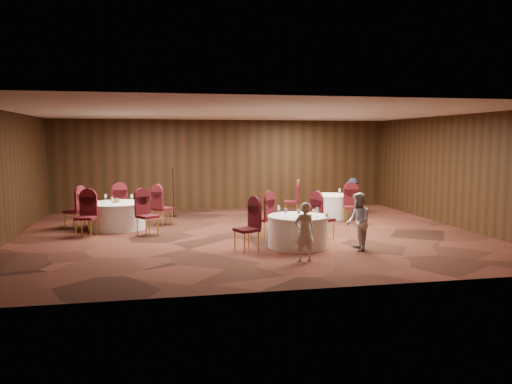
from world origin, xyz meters
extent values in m
plane|color=black|center=(0.00, 0.00, 0.00)|extent=(12.00, 12.00, 0.00)
plane|color=silver|center=(0.00, 0.00, 3.20)|extent=(12.00, 12.00, 0.00)
plane|color=black|center=(0.00, 5.00, 1.60)|extent=(12.00, 0.00, 12.00)
plane|color=black|center=(0.00, -5.00, 1.60)|extent=(12.00, 0.00, 12.00)
plane|color=black|center=(-6.00, 0.00, 1.60)|extent=(0.00, 10.00, 10.00)
plane|color=black|center=(6.00, 0.00, 1.60)|extent=(0.00, 10.00, 10.00)
cylinder|color=white|center=(0.80, -1.79, 0.36)|extent=(1.37, 1.37, 0.72)
cylinder|color=white|center=(0.80, -1.79, 0.72)|extent=(1.40, 1.40, 0.03)
cylinder|color=white|center=(-3.51, 1.52, 0.36)|extent=(1.57, 1.57, 0.72)
cylinder|color=white|center=(-3.51, 1.52, 0.72)|extent=(1.60, 1.60, 0.03)
cylinder|color=white|center=(3.09, 2.28, 0.36)|extent=(1.31, 1.31, 0.72)
cylinder|color=white|center=(3.09, 2.28, 0.72)|extent=(1.33, 1.33, 0.03)
cylinder|color=silver|center=(1.13, -1.47, 0.74)|extent=(0.06, 0.06, 0.01)
cylinder|color=silver|center=(1.13, -1.47, 0.80)|extent=(0.01, 0.01, 0.11)
cone|color=silver|center=(1.13, -1.47, 0.91)|extent=(0.08, 0.08, 0.10)
cylinder|color=silver|center=(0.69, -2.21, 0.74)|extent=(0.06, 0.06, 0.01)
cylinder|color=silver|center=(0.69, -2.21, 0.80)|extent=(0.01, 0.01, 0.11)
cone|color=silver|center=(0.69, -2.21, 0.91)|extent=(0.08, 0.08, 0.10)
cylinder|color=silver|center=(1.18, -2.03, 0.74)|extent=(0.06, 0.06, 0.01)
cylinder|color=silver|center=(1.18, -2.03, 0.80)|extent=(0.01, 0.01, 0.11)
cone|color=silver|center=(1.18, -2.03, 0.91)|extent=(0.08, 0.08, 0.10)
cylinder|color=silver|center=(0.40, -1.51, 0.74)|extent=(0.06, 0.06, 0.01)
cylinder|color=silver|center=(0.40, -1.51, 0.80)|extent=(0.01, 0.01, 0.11)
cone|color=silver|center=(0.40, -1.51, 0.91)|extent=(0.08, 0.08, 0.10)
cylinder|color=silver|center=(0.44, -2.02, 0.74)|extent=(0.06, 0.06, 0.01)
cylinder|color=silver|center=(0.44, -2.02, 0.80)|extent=(0.01, 0.01, 0.11)
cone|color=silver|center=(0.44, -2.02, 0.91)|extent=(0.08, 0.08, 0.10)
cylinder|color=white|center=(0.78, -2.36, 0.75)|extent=(0.15, 0.15, 0.01)
sphere|color=#9E6B33|center=(0.78, -2.36, 0.79)|extent=(0.08, 0.08, 0.08)
cylinder|color=white|center=(1.39, -2.08, 0.75)|extent=(0.15, 0.15, 0.01)
sphere|color=#9E6B33|center=(1.39, -2.08, 0.79)|extent=(0.08, 0.08, 0.08)
cylinder|color=white|center=(1.30, -1.40, 0.75)|extent=(0.15, 0.15, 0.01)
sphere|color=#9E6B33|center=(1.30, -1.40, 0.79)|extent=(0.08, 0.08, 0.08)
cylinder|color=silver|center=(-3.11, 1.65, 0.74)|extent=(0.06, 0.06, 0.01)
cylinder|color=silver|center=(-3.11, 1.65, 0.80)|extent=(0.01, 0.01, 0.11)
cone|color=silver|center=(-3.11, 1.65, 0.91)|extent=(0.08, 0.08, 0.10)
cylinder|color=silver|center=(-3.85, 1.83, 0.74)|extent=(0.06, 0.06, 0.01)
cylinder|color=silver|center=(-3.85, 1.83, 0.80)|extent=(0.01, 0.01, 0.11)
cone|color=silver|center=(-3.85, 1.83, 0.91)|extent=(0.08, 0.08, 0.10)
cylinder|color=silver|center=(-3.60, 1.05, 0.74)|extent=(0.06, 0.06, 0.01)
cylinder|color=silver|center=(-3.60, 1.05, 0.80)|extent=(0.01, 0.01, 0.11)
cone|color=silver|center=(-3.60, 1.05, 0.91)|extent=(0.08, 0.08, 0.10)
cylinder|color=olive|center=(-3.51, 1.52, 0.77)|extent=(0.22, 0.22, 0.06)
sphere|color=#9E6B33|center=(-3.54, 1.54, 0.83)|extent=(0.07, 0.07, 0.07)
sphere|color=#9E6B33|center=(-3.47, 1.50, 0.83)|extent=(0.07, 0.07, 0.07)
cylinder|color=silver|center=(3.26, 2.02, 0.74)|extent=(0.06, 0.06, 0.01)
cylinder|color=silver|center=(3.26, 2.02, 0.80)|extent=(0.01, 0.01, 0.11)
cone|color=silver|center=(3.26, 2.02, 0.91)|extent=(0.08, 0.08, 0.10)
cylinder|color=black|center=(-1.89, 3.52, 0.01)|extent=(0.24, 0.24, 0.02)
cylinder|color=black|center=(-1.89, 3.52, 0.80)|extent=(0.02, 0.02, 1.57)
cylinder|color=black|center=(-1.89, 3.57, 1.56)|extent=(0.04, 0.12, 0.04)
imported|color=silver|center=(0.55, -3.12, 0.61)|extent=(0.47, 0.34, 1.23)
imported|color=#B3B3B8|center=(2.03, -2.39, 0.66)|extent=(0.60, 0.72, 1.32)
imported|color=black|center=(4.12, 3.03, 0.60)|extent=(0.87, 0.87, 1.21)
camera|label=1|loc=(-2.39, -12.81, 2.49)|focal=35.00mm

